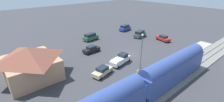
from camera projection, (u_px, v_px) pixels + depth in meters
name	position (u px, v px, depth m)	size (l,w,h in m)	color
ground_plane	(128.00, 54.00, 42.07)	(200.00, 200.00, 0.00)	#38383D
railway_track	(180.00, 75.00, 32.29)	(4.80, 70.00, 0.30)	slate
platform	(162.00, 67.00, 35.05)	(3.20, 46.00, 0.30)	#A8A399
passenger_train	(140.00, 87.00, 23.90)	(2.93, 35.76, 4.98)	#33478C
station_building	(30.00, 62.00, 30.33)	(10.40, 9.60, 6.22)	tan
pedestrian_on_platform	(170.00, 59.00, 36.20)	(0.36, 0.36, 1.71)	#333338
pedestrian_waiting_far	(138.00, 73.00, 30.63)	(0.36, 0.36, 1.71)	#333338
pickup_white	(121.00, 59.00, 36.49)	(2.93, 5.67, 2.14)	white
suv_charcoal	(140.00, 34.00, 54.03)	(2.91, 5.19, 2.22)	#47494F
suv_blue	(125.00, 28.00, 61.26)	(2.80, 5.17, 2.22)	#283D9E
sedan_tan	(102.00, 71.00, 32.11)	(2.85, 4.81, 1.74)	#C6B284
sedan_black	(91.00, 49.00, 42.49)	(2.15, 4.62, 1.74)	black
suv_green	(91.00, 37.00, 51.17)	(2.62, 5.13, 2.22)	#236638
sedan_red	(163.00, 38.00, 50.77)	(4.77, 2.91, 1.74)	red
light_pole_near_platform	(142.00, 48.00, 32.87)	(0.44, 0.44, 7.62)	#515156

